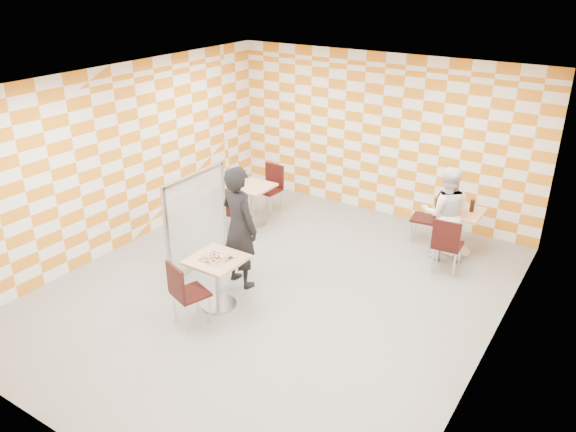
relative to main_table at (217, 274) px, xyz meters
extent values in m
plane|color=gray|center=(0.43, 0.76, -0.51)|extent=(7.00, 7.00, 0.00)
plane|color=white|center=(0.43, 0.76, 2.49)|extent=(7.00, 7.00, 0.00)
plane|color=white|center=(0.43, 4.26, 0.99)|extent=(6.00, 0.00, 6.00)
plane|color=white|center=(-2.57, 0.76, 0.99)|extent=(0.00, 7.00, 7.00)
plane|color=white|center=(3.43, 0.76, 0.99)|extent=(0.00, 7.00, 7.00)
cube|color=tan|center=(0.00, 0.00, 0.22)|extent=(0.70, 0.70, 0.04)
cylinder|color=#A5A5AA|center=(0.00, 0.00, -0.14)|extent=(0.08, 0.08, 0.70)
cylinder|color=#A5A5AA|center=(0.00, 0.00, -0.49)|extent=(0.50, 0.50, 0.03)
cube|color=tan|center=(2.28, 3.41, 0.22)|extent=(0.70, 0.70, 0.04)
cylinder|color=#A5A5AA|center=(2.28, 3.41, -0.14)|extent=(0.08, 0.08, 0.70)
cylinder|color=#A5A5AA|center=(2.28, 3.41, -0.49)|extent=(0.50, 0.50, 0.03)
cube|color=tan|center=(-1.22, 2.47, 0.22)|extent=(0.70, 0.70, 0.04)
cylinder|color=#A5A5AA|center=(-1.22, 2.47, -0.14)|extent=(0.08, 0.08, 0.70)
cylinder|color=#A5A5AA|center=(-1.22, 2.47, -0.49)|extent=(0.50, 0.50, 0.03)
cube|color=black|center=(-0.04, -0.51, -0.06)|extent=(0.53, 0.53, 0.04)
cube|color=black|center=(-0.10, -0.69, 0.19)|extent=(0.41, 0.17, 0.45)
cylinder|color=silver|center=(0.18, -0.40, -0.29)|extent=(0.03, 0.03, 0.43)
cylinder|color=silver|center=(-0.14, -0.29, -0.29)|extent=(0.03, 0.03, 0.43)
cylinder|color=silver|center=(0.07, -0.72, -0.29)|extent=(0.03, 0.03, 0.43)
cylinder|color=silver|center=(-0.25, -0.61, -0.29)|extent=(0.03, 0.03, 0.43)
cube|color=black|center=(2.34, 2.70, -0.06)|extent=(0.45, 0.45, 0.04)
cube|color=black|center=(2.36, 2.50, 0.19)|extent=(0.42, 0.07, 0.45)
cylinder|color=silver|center=(2.50, 2.88, -0.29)|extent=(0.03, 0.03, 0.43)
cylinder|color=silver|center=(2.16, 2.85, -0.29)|extent=(0.03, 0.03, 0.43)
cylinder|color=silver|center=(2.52, 2.54, -0.29)|extent=(0.03, 0.03, 0.43)
cylinder|color=silver|center=(2.19, 2.51, -0.29)|extent=(0.03, 0.03, 0.43)
cube|color=black|center=(1.70, 3.44, -0.06)|extent=(0.47, 0.47, 0.04)
cube|color=black|center=(1.89, 3.46, 0.19)|extent=(0.09, 0.42, 0.45)
cylinder|color=silver|center=(1.51, 3.59, -0.29)|extent=(0.03, 0.03, 0.43)
cylinder|color=silver|center=(1.55, 3.25, -0.29)|extent=(0.03, 0.03, 0.43)
cylinder|color=silver|center=(1.84, 3.63, -0.29)|extent=(0.03, 0.03, 0.43)
cylinder|color=silver|center=(1.89, 3.29, -0.29)|extent=(0.03, 0.03, 0.43)
cube|color=black|center=(-1.29, 1.90, -0.06)|extent=(0.50, 0.50, 0.04)
cube|color=black|center=(-1.24, 1.71, 0.19)|extent=(0.42, 0.13, 0.45)
cylinder|color=silver|center=(-1.16, 2.11, -0.29)|extent=(0.03, 0.03, 0.43)
cylinder|color=silver|center=(-1.49, 2.03, -0.29)|extent=(0.03, 0.03, 0.43)
cylinder|color=silver|center=(-1.08, 1.77, -0.29)|extent=(0.03, 0.03, 0.43)
cylinder|color=silver|center=(-1.42, 1.70, -0.29)|extent=(0.03, 0.03, 0.43)
cube|color=black|center=(-1.27, 3.06, -0.06)|extent=(0.44, 0.44, 0.04)
cube|color=black|center=(-1.26, 3.26, 0.19)|extent=(0.42, 0.06, 0.45)
cylinder|color=silver|center=(-1.45, 2.90, -0.29)|extent=(0.03, 0.03, 0.43)
cylinder|color=silver|center=(-1.11, 2.88, -0.29)|extent=(0.03, 0.03, 0.43)
cylinder|color=silver|center=(-1.43, 3.24, -0.29)|extent=(0.03, 0.03, 0.43)
cylinder|color=silver|center=(-1.09, 3.22, -0.29)|extent=(0.03, 0.03, 0.43)
cube|color=white|center=(-1.00, 0.74, 0.29)|extent=(0.02, 1.30, 1.40)
cube|color=#B2B2B7|center=(-1.00, 0.74, 1.01)|extent=(0.05, 1.30, 0.05)
cube|color=#B2B2B7|center=(-1.00, 0.74, -0.43)|extent=(0.05, 1.30, 0.05)
cube|color=#B2B2B7|center=(-1.00, 0.09, 0.29)|extent=(0.05, 0.05, 1.50)
cylinder|color=#B2B2B7|center=(-1.00, 0.09, -0.48)|extent=(0.08, 0.08, 0.05)
cube|color=#B2B2B7|center=(-1.00, 1.39, 0.29)|extent=(0.05, 0.05, 1.50)
cylinder|color=#B2B2B7|center=(-1.00, 1.39, -0.48)|extent=(0.08, 0.08, 0.05)
imported|color=black|center=(-0.12, 0.67, 0.42)|extent=(0.76, 0.60, 1.85)
imported|color=white|center=(2.13, 3.09, 0.27)|extent=(0.93, 0.84, 1.56)
cube|color=silver|center=(0.00, -0.02, 0.24)|extent=(0.38, 0.34, 0.01)
cone|color=tan|center=(0.00, -0.02, 0.26)|extent=(0.40, 0.40, 0.02)
cone|color=#F2D88C|center=(0.00, 0.00, 0.27)|extent=(0.33, 0.33, 0.01)
cylinder|color=maroon|center=(-0.06, -0.12, 0.28)|extent=(0.04, 0.04, 0.01)
cylinder|color=maroon|center=(0.05, -0.11, 0.28)|extent=(0.04, 0.04, 0.01)
cylinder|color=maroon|center=(0.00, -0.04, 0.28)|extent=(0.04, 0.04, 0.01)
cylinder|color=maroon|center=(-0.05, 0.01, 0.28)|extent=(0.04, 0.04, 0.01)
cylinder|color=maroon|center=(0.06, -0.01, 0.28)|extent=(0.04, 0.04, 0.01)
torus|color=black|center=(0.05, -0.05, 0.28)|extent=(0.03, 0.03, 0.01)
torus|color=black|center=(-0.02, -0.08, 0.28)|extent=(0.03, 0.03, 0.01)
torus|color=black|center=(0.02, 0.02, 0.28)|extent=(0.03, 0.03, 0.01)
torus|color=black|center=(-0.07, -0.04, 0.28)|extent=(0.03, 0.03, 0.01)
cylinder|color=white|center=(2.07, 3.50, 0.32)|extent=(0.06, 0.06, 0.16)
cylinder|color=red|center=(2.07, 3.50, 0.42)|extent=(0.04, 0.04, 0.04)
cylinder|color=black|center=(2.44, 3.46, 0.34)|extent=(0.07, 0.07, 0.20)
cylinder|color=red|center=(2.44, 3.46, 0.46)|extent=(0.03, 0.03, 0.03)
camera|label=1|loc=(4.46, -5.09, 3.90)|focal=35.00mm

